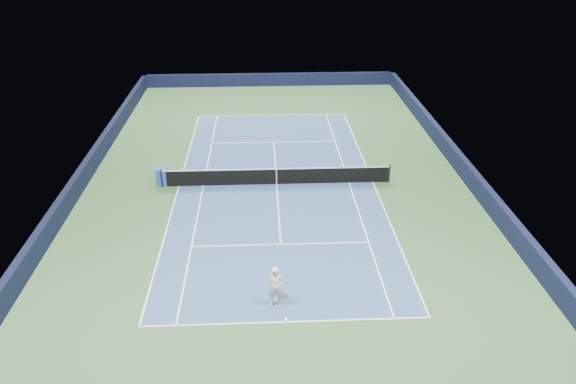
{
  "coord_description": "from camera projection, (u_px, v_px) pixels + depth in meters",
  "views": [
    {
      "loc": [
        -0.72,
        -28.49,
        13.88
      ],
      "look_at": [
        0.5,
        -3.0,
        1.0
      ],
      "focal_mm": 35.0,
      "sensor_mm": 36.0,
      "label": 1
    }
  ],
  "objects": [
    {
      "name": "sponsor_cube",
      "position": [
        162.0,
        177.0,
        31.44
      ],
      "size": [
        0.67,
        0.63,
        0.97
      ],
      "color": "blue",
      "rests_on": "ground"
    },
    {
      "name": "sideline_doubles_left",
      "position": [
        179.0,
        186.0,
        31.46
      ],
      "size": [
        0.08,
        23.77,
        0.0
      ],
      "primitive_type": "cube",
      "color": "white",
      "rests_on": "ground"
    },
    {
      "name": "sideline_doubles_right",
      "position": [
        373.0,
        182.0,
        31.93
      ],
      "size": [
        0.08,
        23.77,
        0.0
      ],
      "primitive_type": "cube",
      "color": "white",
      "rests_on": "ground"
    },
    {
      "name": "service_line_near",
      "position": [
        281.0,
        244.0,
        25.98
      ],
      "size": [
        8.23,
        0.08,
        0.0
      ],
      "primitive_type": "cube",
      "color": "white",
      "rests_on": "ground"
    },
    {
      "name": "tennis_net",
      "position": [
        276.0,
        176.0,
        31.47
      ],
      "size": [
        12.9,
        0.1,
        1.07
      ],
      "color": "black",
      "rests_on": "ground"
    },
    {
      "name": "wall_left",
      "position": [
        81.0,
        179.0,
        30.98
      ],
      "size": [
        0.35,
        40.0,
        1.1
      ],
      "primitive_type": "cube",
      "color": "black",
      "rests_on": "ground"
    },
    {
      "name": "center_mark_near",
      "position": [
        286.0,
        319.0,
        21.23
      ],
      "size": [
        0.08,
        0.3,
        0.0
      ],
      "primitive_type": "cube",
      "color": "white",
      "rests_on": "ground"
    },
    {
      "name": "baseline_near",
      "position": [
        286.0,
        322.0,
        21.09
      ],
      "size": [
        10.97,
        0.08,
        0.0
      ],
      "primitive_type": "cube",
      "color": "white",
      "rests_on": "ground"
    },
    {
      "name": "service_line_far",
      "position": [
        274.0,
        142.0,
        37.4
      ],
      "size": [
        8.23,
        0.08,
        0.0
      ],
      "primitive_type": "cube",
      "color": "white",
      "rests_on": "ground"
    },
    {
      "name": "tennis_player",
      "position": [
        276.0,
        287.0,
        21.62
      ],
      "size": [
        0.8,
        1.26,
        2.41
      ],
      "color": "silver",
      "rests_on": "ground"
    },
    {
      "name": "wall_far",
      "position": [
        270.0,
        80.0,
        49.13
      ],
      "size": [
        22.0,
        0.35,
        1.1
      ],
      "primitive_type": "cube",
      "color": "black",
      "rests_on": "ground"
    },
    {
      "name": "sideline_singles_left",
      "position": [
        203.0,
        186.0,
        31.51
      ],
      "size": [
        0.08,
        23.77,
        0.0
      ],
      "primitive_type": "cube",
      "color": "white",
      "rests_on": "ground"
    },
    {
      "name": "court_surface",
      "position": [
        277.0,
        184.0,
        31.69
      ],
      "size": [
        10.97,
        23.77,
        0.01
      ],
      "primitive_type": "cube",
      "color": "#2C4C7D",
      "rests_on": "ground"
    },
    {
      "name": "center_mark_far",
      "position": [
        272.0,
        116.0,
        42.16
      ],
      "size": [
        0.08,
        0.3,
        0.0
      ],
      "primitive_type": "cube",
      "color": "white",
      "rests_on": "ground"
    },
    {
      "name": "wall_right",
      "position": [
        466.0,
        171.0,
        31.91
      ],
      "size": [
        0.35,
        40.0,
        1.1
      ],
      "primitive_type": "cube",
      "color": "black",
      "rests_on": "ground"
    },
    {
      "name": "center_service_line",
      "position": [
        277.0,
        184.0,
        31.69
      ],
      "size": [
        0.08,
        12.8,
        0.0
      ],
      "primitive_type": "cube",
      "color": "white",
      "rests_on": "ground"
    },
    {
      "name": "sideline_singles_right",
      "position": [
        349.0,
        182.0,
        31.87
      ],
      "size": [
        0.08,
        23.77,
        0.0
      ],
      "primitive_type": "cube",
      "color": "white",
      "rests_on": "ground"
    },
    {
      "name": "baseline_far",
      "position": [
        272.0,
        115.0,
        42.29
      ],
      "size": [
        10.97,
        0.08,
        0.0
      ],
      "primitive_type": "cube",
      "color": "white",
      "rests_on": "ground"
    },
    {
      "name": "ground",
      "position": [
        277.0,
        184.0,
        31.69
      ],
      "size": [
        40.0,
        40.0,
        0.0
      ],
      "primitive_type": "plane",
      "color": "#2F532D",
      "rests_on": "ground"
    }
  ]
}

